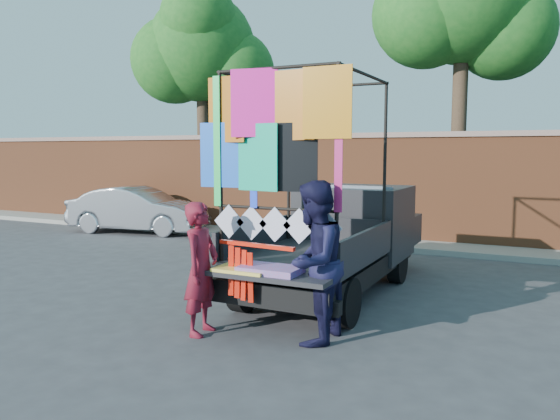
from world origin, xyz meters
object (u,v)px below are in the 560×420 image
at_px(woman, 201,268).
at_px(man, 314,262).
at_px(pickup_truck, 344,237).
at_px(sedan, 138,210).

relative_size(woman, man, 0.86).
distance_m(pickup_truck, sedan, 7.54).
bearing_deg(pickup_truck, sedan, 156.20).
xyz_separation_m(sedan, woman, (6.17, -6.02, 0.18)).
relative_size(pickup_truck, sedan, 1.36).
bearing_deg(sedan, pickup_truck, -124.00).
distance_m(pickup_truck, man, 2.72).
bearing_deg(man, sedan, -127.56).
bearing_deg(sedan, woman, -144.52).
height_order(pickup_truck, sedan, pickup_truck).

